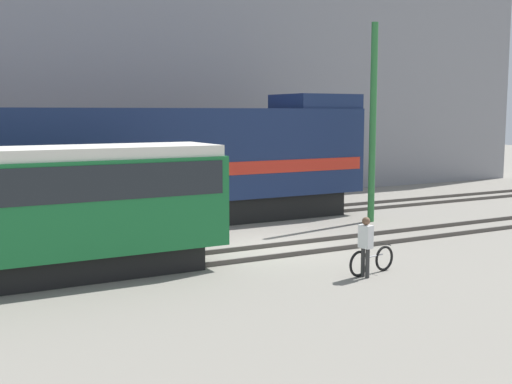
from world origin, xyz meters
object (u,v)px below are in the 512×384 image
at_px(streetcar, 23,206).
at_px(bicycle, 372,261).
at_px(utility_pole_center, 373,124).
at_px(freight_locomotive, 123,166).
at_px(person, 366,241).

relative_size(streetcar, bicycle, 6.08).
distance_m(streetcar, utility_pole_center, 14.11).
bearing_deg(freight_locomotive, bicycle, -68.37).
xyz_separation_m(freight_locomotive, utility_pole_center, (9.13, -3.10, 1.53)).
xyz_separation_m(freight_locomotive, person, (3.46, -9.93, -1.39)).
bearing_deg(freight_locomotive, utility_pole_center, -18.73).
bearing_deg(bicycle, streetcar, 157.14).
distance_m(freight_locomotive, streetcar, 7.67).
xyz_separation_m(bicycle, utility_pole_center, (5.28, 6.62, 3.54)).
bearing_deg(bicycle, freight_locomotive, 111.63).
height_order(freight_locomotive, utility_pole_center, utility_pole_center).
bearing_deg(utility_pole_center, bicycle, -128.58).
distance_m(streetcar, bicycle, 9.21).
relative_size(freight_locomotive, streetcar, 1.95).
bearing_deg(utility_pole_center, person, -129.71).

